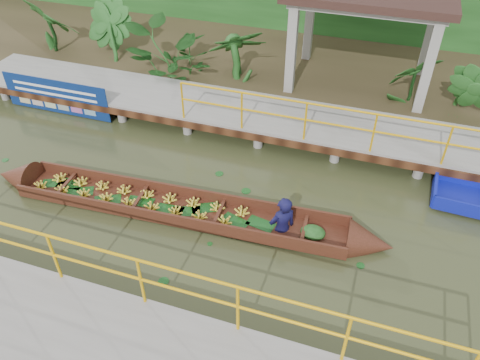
% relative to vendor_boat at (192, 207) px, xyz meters
% --- Properties ---
extents(ground, '(80.00, 80.00, 0.00)m').
position_rel_vendor_boat_xyz_m(ground, '(-0.40, 0.26, -0.23)').
color(ground, '#2C3319').
rests_on(ground, ground).
extents(land_strip, '(30.00, 8.00, 0.45)m').
position_rel_vendor_boat_xyz_m(land_strip, '(-0.40, 7.76, -0.01)').
color(land_strip, '#2F2817').
rests_on(land_strip, ground).
extents(far_dock, '(16.00, 2.06, 1.66)m').
position_rel_vendor_boat_xyz_m(far_dock, '(-0.38, 3.69, 0.24)').
color(far_dock, gray).
rests_on(far_dock, ground).
extents(pavilion, '(4.40, 3.00, 3.00)m').
position_rel_vendor_boat_xyz_m(pavilion, '(2.60, 6.56, 2.58)').
color(pavilion, gray).
rests_on(pavilion, ground).
extents(vendor_boat, '(9.12, 1.40, 2.04)m').
position_rel_vendor_boat_xyz_m(vendor_boat, '(0.00, 0.00, 0.00)').
color(vendor_boat, '#381B0F').
rests_on(vendor_boat, ground).
extents(blue_banner, '(3.33, 0.04, 1.04)m').
position_rel_vendor_boat_xyz_m(blue_banner, '(-5.30, 2.74, 0.32)').
color(blue_banner, navy).
rests_on(blue_banner, ground).
extents(tropical_plants, '(14.20, 1.20, 1.50)m').
position_rel_vendor_boat_xyz_m(tropical_plants, '(-1.11, 5.56, 0.96)').
color(tropical_plants, '#153D13').
rests_on(tropical_plants, ground).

